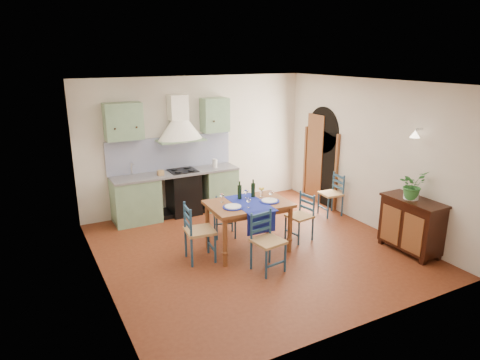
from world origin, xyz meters
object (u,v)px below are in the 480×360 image
object	(u,v)px
sideboard	(411,223)
potted_plant	(412,185)
dining_table	(249,208)
chair_near	(267,241)

from	to	relation	value
sideboard	potted_plant	distance (m)	0.66
sideboard	dining_table	bearing A→B (deg)	150.76
dining_table	potted_plant	xyz separation A→B (m)	(2.34, -1.28, 0.42)
sideboard	chair_near	bearing A→B (deg)	166.70
dining_table	chair_near	bearing A→B (deg)	-97.13
dining_table	sideboard	world-z (taller)	dining_table
dining_table	sideboard	distance (m)	2.72
chair_near	potted_plant	world-z (taller)	potted_plant
chair_near	sideboard	world-z (taller)	sideboard
dining_table	sideboard	xyz separation A→B (m)	(2.37, -1.33, -0.25)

